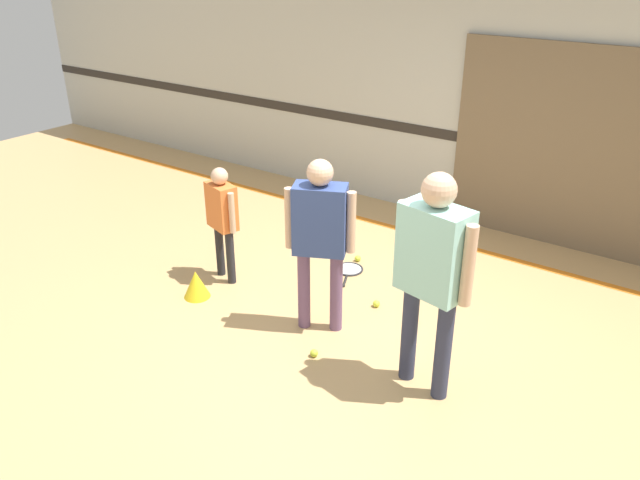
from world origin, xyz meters
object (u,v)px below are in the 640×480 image
Objects in this scene: training_cone at (196,284)px; racket_spare_on_floor at (349,270)px; person_student_right at (433,262)px; person_student_left at (222,212)px; tennis_ball_by_spare_racket at (358,258)px; tennis_ball_near_instructor at (314,353)px; tennis_ball_stray_left at (376,304)px; person_instructor at (320,228)px.

racket_spare_on_floor is at bearing 54.57° from training_cone.
racket_spare_on_floor is (-1.47, 1.24, -1.06)m from person_student_right.
person_student_left is at bearing -71.65° from racket_spare_on_floor.
person_student_right reaches higher than training_cone.
person_student_left is 17.85× the size of tennis_ball_by_spare_racket.
training_cone is at bearing 174.80° from tennis_ball_near_instructor.
person_student_right is 2.35m from tennis_ball_by_spare_racket.
person_student_left is 17.85× the size of tennis_ball_stray_left.
person_instructor is at bearing 0.74° from person_student_right.
training_cone reaches higher than racket_spare_on_floor.
tennis_ball_by_spare_racket is at bearing 165.58° from racket_spare_on_floor.
person_instructor is at bearing -112.55° from tennis_ball_stray_left.
person_student_right is 3.19× the size of racket_spare_on_floor.
person_student_right is 2.55m from training_cone.
training_cone is at bearing -119.86° from tennis_ball_by_spare_racket.
tennis_ball_stray_left is (1.53, 0.40, -0.70)m from person_student_left.
person_instructor reaches higher than tennis_ball_stray_left.
training_cone is at bearing 166.09° from person_instructor.
person_instructor is 1.53m from training_cone.
training_cone is (-0.91, -1.28, 0.13)m from racket_spare_on_floor.
tennis_ball_stray_left is at bearing 31.98° from person_student_left.
person_student_right reaches higher than person_instructor.
person_instructor is 23.51× the size of tennis_ball_stray_left.
person_student_left is 0.68× the size of person_student_right.
tennis_ball_near_instructor is 1.76m from tennis_ball_by_spare_racket.
tennis_ball_near_instructor and tennis_ball_by_spare_racket have the same top height.
tennis_ball_near_instructor is at bearing -1.87° from racket_spare_on_floor.
person_student_right is (2.40, -0.39, 0.34)m from person_student_left.
racket_spare_on_floor is 1.58m from training_cone.
person_student_left is at bearing 159.19° from tennis_ball_near_instructor.
tennis_ball_stray_left reaches higher than racket_spare_on_floor.
tennis_ball_by_spare_racket is at bearing 82.12° from person_instructor.
person_student_left is 1.45m from racket_spare_on_floor.
person_student_right is 26.20× the size of tennis_ball_stray_left.
person_instructor is at bearing 9.45° from person_student_left.
person_student_right reaches higher than tennis_ball_near_instructor.
person_student_right reaches higher than tennis_ball_by_spare_racket.
racket_spare_on_floor is at bearing -28.60° from person_student_right.
person_student_left is at bearing 146.70° from person_instructor.
person_instructor is 23.51× the size of tennis_ball_by_spare_racket.
tennis_ball_near_instructor is 1.00× the size of tennis_ball_by_spare_racket.
tennis_ball_near_instructor is (0.57, -1.42, 0.02)m from racket_spare_on_floor.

